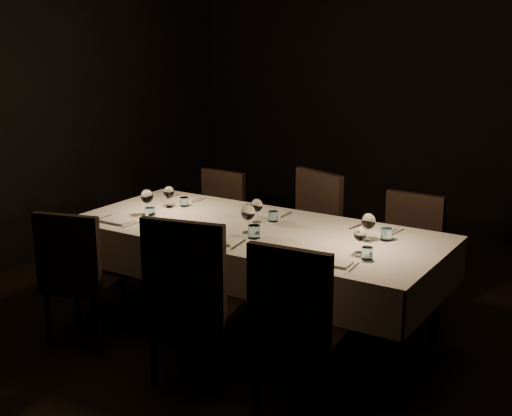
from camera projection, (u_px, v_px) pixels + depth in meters
The scene contains 14 objects.
room at pixel (256, 118), 4.58m from camera, with size 5.01×6.01×3.01m.
dining_table at pixel (256, 239), 4.78m from camera, with size 2.52×1.12×0.76m.
chair_near_left at pixel (78, 272), 4.65m from camera, with size 0.55×0.55×0.93m.
place_setting_near_left at pixel (139, 208), 5.00m from camera, with size 0.33×0.41×0.18m.
chair_near_center at pixel (194, 294), 4.13m from camera, with size 0.59×0.59×1.05m.
place_setting_near_center at pixel (241, 225), 4.56m from camera, with size 0.36×0.41×0.19m.
chair_near_right at pixel (298, 321), 3.84m from camera, with size 0.51×0.51×0.99m.
place_setting_near_right at pixel (354, 247), 4.16m from camera, with size 0.31×0.39×0.17m.
chair_far_left at pixel (216, 219), 5.98m from camera, with size 0.44×0.44×0.88m.
place_setting_far_left at pixel (178, 196), 5.35m from camera, with size 0.29×0.39×0.16m.
chair_far_center at pixel (306, 231), 5.44m from camera, with size 0.61×0.61×1.00m.
place_setting_far_center at pixel (265, 210), 4.96m from camera, with size 0.30×0.39×0.17m.
chair_far_right at pixel (407, 251), 5.12m from camera, with size 0.44×0.44×0.90m.
place_setting_far_right at pixel (375, 227), 4.54m from camera, with size 0.34×0.41×0.18m.
Camera 1 is at (2.42, -3.88, 2.11)m, focal length 50.00 mm.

